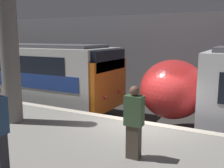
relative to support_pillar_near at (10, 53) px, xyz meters
The scene contains 4 objects.
ground_plane 5.05m from the support_pillar_near, 28.38° to the left, with size 120.00×120.00×0.00m, color #33302D.
station_rear_barrier 9.06m from the support_pillar_near, 67.58° to the left, with size 50.00×0.15×4.88m.
support_pillar_near is the anchor object (origin of this frame).
person_walking 4.42m from the support_pillar_near, ahead, with size 0.38×0.24×1.56m.
Camera 1 is at (2.78, -7.25, 3.67)m, focal length 42.00 mm.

